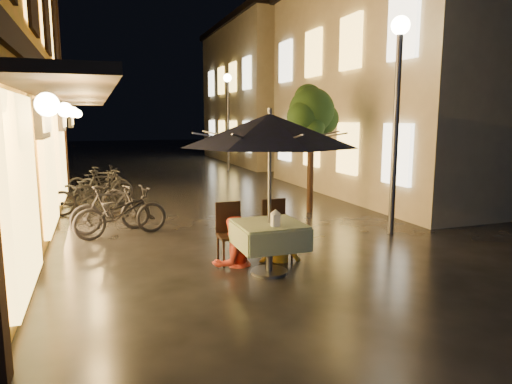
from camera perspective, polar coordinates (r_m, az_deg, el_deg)
name	(u,v)px	position (r m, az deg, el deg)	size (l,w,h in m)	color
ground	(296,285)	(6.56, 5.05, -11.48)	(90.00, 90.00, 0.00)	black
east_building_near	(430,83)	(15.76, 20.88, 12.59)	(7.30, 9.30, 6.80)	#C2B696
east_building_far	(286,94)	(25.67, 3.82, 12.17)	(7.30, 10.30, 7.30)	#C2B696
street_tree	(312,114)	(11.26, 6.99, 9.67)	(1.43, 1.20, 3.15)	black
streetlamp_near	(398,87)	(9.42, 17.28, 12.46)	(0.36, 0.36, 4.23)	#59595E
streetlamp_far	(228,104)	(20.37, -3.56, 10.87)	(0.36, 0.36, 4.23)	#59595E
cafe_table	(269,235)	(6.85, 1.67, -5.42)	(0.99, 0.99, 0.78)	#59595E
patio_umbrella	(270,130)	(6.63, 1.74, 7.76)	(2.60, 2.60, 2.46)	#59595E
cafe_chair_left	(230,229)	(7.41, -3.28, -4.68)	(0.42, 0.42, 0.97)	black
cafe_chair_right	(276,226)	(7.67, 2.49, -4.21)	(0.42, 0.42, 0.97)	black
table_lantern	(275,217)	(6.55, 2.44, -3.11)	(0.16, 0.16, 0.25)	white
person_orange	(233,218)	(7.21, -2.91, -3.23)	(0.74, 0.58, 1.53)	#DE3F2D
person_yellow	(280,220)	(7.43, 3.03, -3.52)	(0.88, 0.51, 1.36)	gold
bicycle_0	(121,212)	(9.38, -16.53, -2.44)	(0.64, 1.84, 0.97)	black
bicycle_1	(111,209)	(9.77, -17.67, -2.00)	(0.46, 1.63, 0.98)	black
bicycle_2	(89,195)	(11.73, -20.18, -0.39)	(0.63, 1.81, 0.95)	black
bicycle_3	(104,188)	(12.61, -18.48, 0.44)	(0.47, 1.66, 1.00)	black
bicycle_4	(91,188)	(13.12, -19.91, 0.45)	(0.59, 1.70, 0.89)	black
bicycle_5	(104,183)	(13.98, -18.43, 1.12)	(0.44, 1.54, 0.93)	black
bicycle_6	(96,180)	(14.77, -19.34, 1.38)	(0.59, 1.68, 0.88)	black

